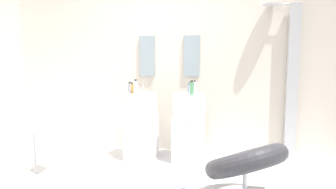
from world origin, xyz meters
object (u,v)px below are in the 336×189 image
Objects in this scene: shower_column at (291,78)px; lounge_chair at (246,166)px; soap_bottle_grey at (130,88)px; towel_rack at (45,121)px; soap_bottle_green at (192,88)px; soap_bottle_clear at (136,87)px; soap_bottle_blue at (190,88)px; soap_bottle_white at (195,88)px; pedestal_sink_left at (141,124)px; pedestal_sink_right at (189,126)px; soap_bottle_amber at (132,88)px.

lounge_chair is (-0.69, -1.46, -0.73)m from shower_column.
towel_rack is at bearing -139.26° from soap_bottle_grey.
soap_bottle_clear is at bearing 179.73° from soap_bottle_green.
shower_column is 2.16× the size of towel_rack.
shower_column reaches higher than soap_bottle_blue.
soap_bottle_white is at bearing -2.63° from soap_bottle_grey.
soap_bottle_white is at bearing -160.27° from shower_column.
soap_bottle_white is 0.76m from soap_bottle_clear.
soap_bottle_green reaches higher than pedestal_sink_left.
pedestal_sink_right is at bearing -93.15° from soap_bottle_blue.
soap_bottle_clear is at bearing -179.76° from soap_bottle_white.
soap_bottle_green is (-0.03, -0.01, -0.00)m from soap_bottle_white.
soap_bottle_white is at bearing 21.51° from towel_rack.
soap_bottle_amber is (-1.39, 1.07, 0.60)m from lounge_chair.
soap_bottle_grey is 0.81× the size of soap_bottle_clear.
soap_bottle_blue is at bearing 13.85° from soap_bottle_amber.
soap_bottle_white is 0.83m from soap_bottle_amber.
shower_column is (1.33, 0.33, 0.62)m from pedestal_sink_right.
soap_bottle_white is 1.31× the size of soap_bottle_amber.
soap_bottle_white is (-1.24, -0.45, -0.11)m from shower_column.
lounge_chair is at bearing -36.64° from soap_bottle_grey.
soap_bottle_blue is (1.58, 0.90, 0.32)m from towel_rack.
towel_rack is at bearing 170.82° from lounge_chair.
shower_column reaches higher than soap_bottle_white.
soap_bottle_grey is (0.80, 0.69, 0.33)m from towel_rack.
shower_column is 3.13m from towel_rack.
soap_bottle_blue is (0.76, 0.19, 0.00)m from soap_bottle_amber.
soap_bottle_white reaches higher than soap_bottle_green.
soap_bottle_white is 1.01× the size of soap_bottle_green.
soap_bottle_amber is at bearing -176.04° from pedestal_sink_right.
lounge_chair is 6.04× the size of soap_bottle_white.
pedestal_sink_right is 1.76m from towel_rack.
towel_rack is at bearing -158.49° from soap_bottle_white.
soap_bottle_green reaches higher than soap_bottle_amber.
pedestal_sink_left is at bearing 25.02° from soap_bottle_amber.
soap_bottle_grey is 0.83× the size of soap_bottle_green.
soap_bottle_grey is at bearing 176.79° from soap_bottle_green.
towel_rack is at bearing -158.28° from soap_bottle_green.
soap_bottle_clear is at bearing -167.36° from shower_column.
soap_bottle_amber is (-2.07, -0.38, -0.13)m from shower_column.
pedestal_sink_right is 1.04× the size of towel_rack.
soap_bottle_amber is (-0.11, -0.05, 0.49)m from pedestal_sink_left.
soap_bottle_amber is 0.80m from soap_bottle_green.
towel_rack is (-1.57, -0.77, 0.17)m from pedestal_sink_right.
lounge_chair is at bearing -37.73° from soap_bottle_amber.
towel_rack is 1.85m from soap_bottle_blue.
soap_bottle_grey reaches higher than lounge_chair.
lounge_chair is 2.26m from towel_rack.
soap_bottle_clear is at bearing 35.95° from towel_rack.
soap_bottle_white is 0.26m from soap_bottle_blue.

